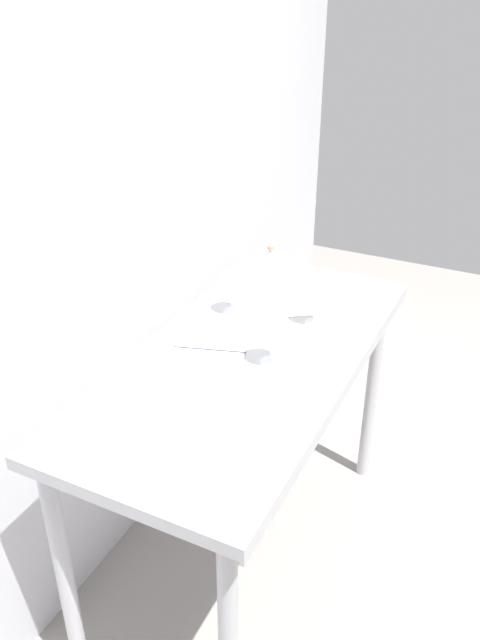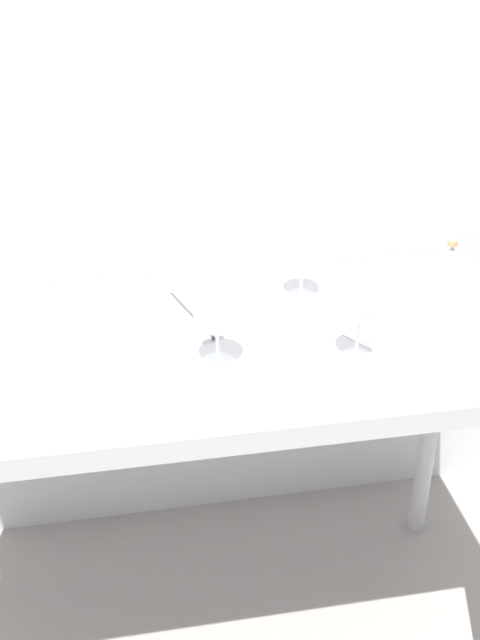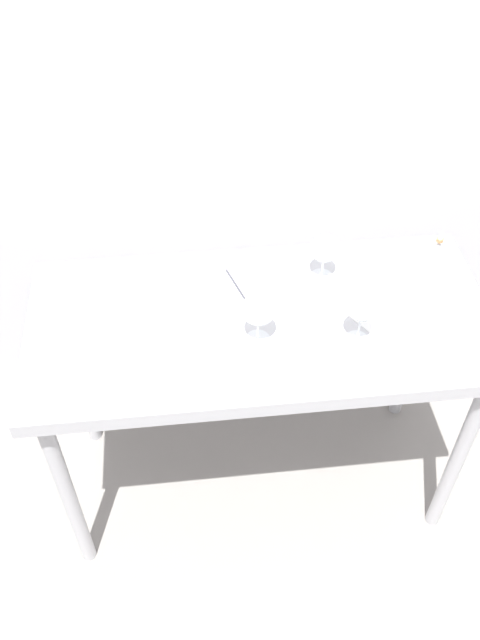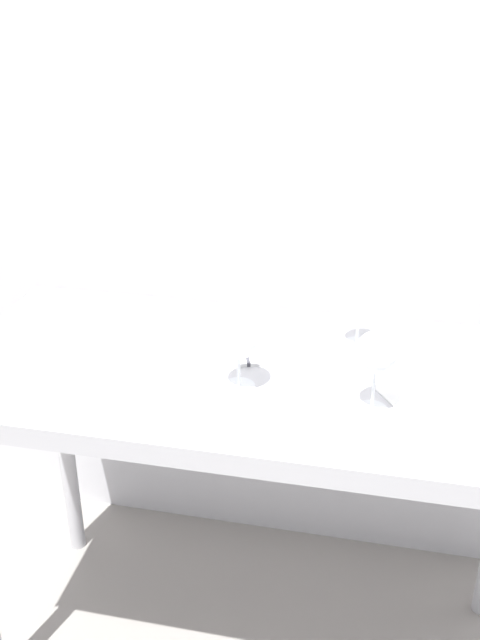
% 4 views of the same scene
% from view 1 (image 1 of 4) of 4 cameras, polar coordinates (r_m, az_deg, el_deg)
% --- Properties ---
extents(ground_plane, '(6.00, 6.00, 0.00)m').
position_cam_1_polar(ground_plane, '(2.60, 0.49, -19.98)').
color(ground_plane, gray).
extents(back_wall, '(3.80, 0.04, 2.60)m').
position_cam_1_polar(back_wall, '(2.08, -11.79, 9.83)').
color(back_wall, silver).
rests_on(back_wall, ground_plane).
extents(steel_counter, '(1.40, 0.65, 0.90)m').
position_cam_1_polar(steel_counter, '(2.07, 0.74, -5.39)').
color(steel_counter, '#B7B7BC').
rests_on(steel_counter, ground_plane).
extents(wine_glass_near_right, '(0.09, 0.09, 0.18)m').
position_cam_1_polar(wine_glass_near_right, '(2.12, 6.76, 2.79)').
color(wine_glass_near_right, white).
rests_on(wine_glass_near_right, steel_counter).
extents(wine_glass_near_center, '(0.10, 0.10, 0.17)m').
position_cam_1_polar(wine_glass_near_center, '(1.90, 2.87, -0.74)').
color(wine_glass_near_center, white).
rests_on(wine_glass_near_center, steel_counter).
extents(wine_glass_far_right, '(0.09, 0.09, 0.16)m').
position_cam_1_polar(wine_glass_far_right, '(2.19, -0.65, 3.25)').
color(wine_glass_far_right, white).
rests_on(wine_glass_far_right, steel_counter).
extents(open_notebook, '(0.40, 0.32, 0.01)m').
position_cam_1_polar(open_notebook, '(2.01, -2.73, -2.72)').
color(open_notebook, white).
rests_on(open_notebook, steel_counter).
extents(tasting_sheet_upper, '(0.19, 0.28, 0.00)m').
position_cam_1_polar(tasting_sheet_upper, '(1.81, -9.14, -7.36)').
color(tasting_sheet_upper, white).
rests_on(tasting_sheet_upper, steel_counter).
extents(tasting_sheet_lower, '(0.26, 0.27, 0.00)m').
position_cam_1_polar(tasting_sheet_lower, '(2.28, 4.02, 1.25)').
color(tasting_sheet_lower, white).
rests_on(tasting_sheet_lower, steel_counter).
extents(decanter_funnel, '(0.09, 0.09, 0.14)m').
position_cam_1_polar(decanter_funnel, '(2.54, 2.68, 5.39)').
color(decanter_funnel, '#B6B6B6').
rests_on(decanter_funnel, steel_counter).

